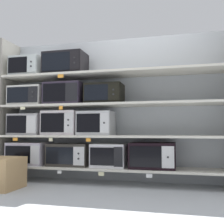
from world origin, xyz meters
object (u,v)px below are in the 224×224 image
microwave_0 (29,153)px  microwave_5 (61,123)px  shipping_carton (1,173)px  microwave_8 (66,94)px  microwave_9 (104,94)px  microwave_7 (29,96)px  microwave_2 (109,155)px  microwave_3 (153,155)px  microwave_1 (69,155)px  microwave_4 (28,125)px  microwave_10 (28,68)px  microwave_6 (96,123)px  microwave_11 (65,64)px

microwave_0 → microwave_5: 0.65m
microwave_5 → shipping_carton: 1.02m
microwave_8 → microwave_9: size_ratio=1.05×
microwave_0 → microwave_7: bearing=-179.3°
microwave_7 → microwave_9: size_ratio=1.01×
microwave_7 → microwave_8: bearing=0.0°
microwave_2 → microwave_5: microwave_5 is taller
microwave_5 → microwave_3: bearing=0.0°
microwave_2 → microwave_7: (-1.21, -0.00, 0.83)m
microwave_1 → microwave_4: microwave_4 is taller
microwave_0 → microwave_2: 1.19m
microwave_5 → microwave_10: 0.98m
microwave_9 → shipping_carton: size_ratio=1.11×
microwave_5 → microwave_8: (0.06, -0.00, 0.40)m
microwave_3 → microwave_4: 1.84m
microwave_3 → shipping_carton: size_ratio=1.28×
microwave_6 → microwave_4: bearing=-180.0°
microwave_7 → microwave_8: (0.57, 0.00, 0.01)m
microwave_0 → microwave_5: microwave_5 is taller
microwave_2 → microwave_6: 0.47m
microwave_1 → microwave_10: microwave_10 is taller
microwave_4 → microwave_8: 0.72m
microwave_3 → microwave_10: (-1.80, 0.00, 1.24)m
microwave_6 → microwave_7: bearing=-180.0°
microwave_7 → shipping_carton: (0.01, -0.63, -1.01)m
microwave_8 → microwave_9: microwave_8 is taller
microwave_3 → microwave_10: microwave_10 is taller
microwave_3 → microwave_5: microwave_5 is taller
microwave_3 → microwave_5: 1.34m
microwave_1 → microwave_4: 0.77m
microwave_3 → shipping_carton: bearing=-160.2°
microwave_7 → microwave_10: bearing=179.7°
microwave_7 → shipping_carton: bearing=-88.8°
microwave_5 → microwave_9: 0.74m
microwave_3 → microwave_11: bearing=-180.0°
microwave_10 → microwave_4: bearing=-0.4°
microwave_1 → microwave_3: 1.14m
microwave_11 → microwave_10: bearing=180.0°
microwave_4 → microwave_6: microwave_6 is taller
microwave_4 → microwave_2: bearing=0.0°
microwave_0 → microwave_7: size_ratio=1.08×
microwave_6 → microwave_3: bearing=-0.0°
microwave_6 → microwave_9: size_ratio=0.92×
microwave_10 → microwave_11: size_ratio=0.79×
microwave_0 → microwave_6: bearing=-0.0°
microwave_5 → microwave_11: size_ratio=0.86×
microwave_1 → shipping_carton: size_ratio=1.28×
microwave_4 → microwave_7: (0.01, -0.00, 0.41)m
microwave_6 → microwave_9: 0.41m
microwave_7 → microwave_8: 0.57m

